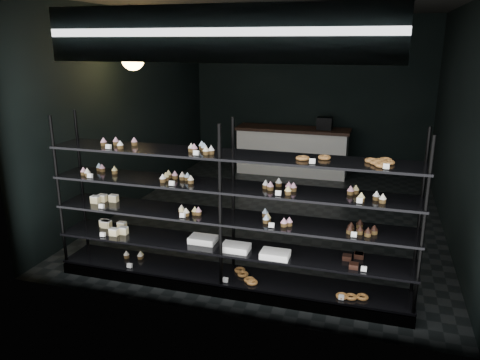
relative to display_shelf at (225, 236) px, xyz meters
The scene contains 5 objects.
room 2.64m from the display_shelf, 88.62° to the left, with size 5.01×6.01×3.20m.
display_shelf is the anchor object (origin of this frame).
signage 2.17m from the display_shelf, 82.92° to the right, with size 3.30×0.05×0.50m.
pendant_lamp 3.04m from the display_shelf, 140.58° to the left, with size 0.32×0.32×0.89m.
service_counter 4.96m from the display_shelf, 92.05° to the left, with size 2.34×0.65×1.23m.
Camera 1 is at (1.48, -6.96, 2.68)m, focal length 35.00 mm.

